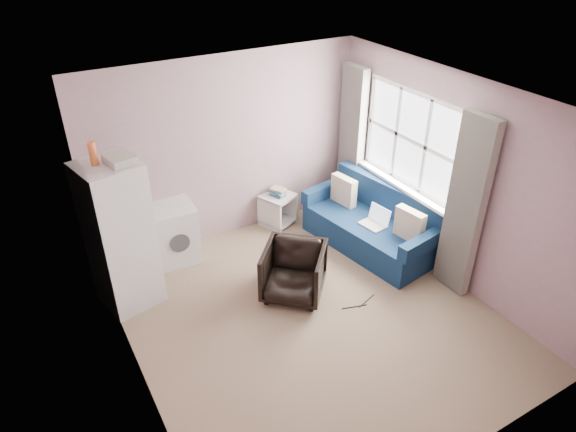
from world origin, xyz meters
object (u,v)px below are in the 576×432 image
Objects in this scene: armchair at (294,270)px; sofa at (373,225)px; side_table at (278,207)px; washing_machine at (174,231)px; fridge at (120,235)px.

armchair is 0.36× the size of sofa.
armchair is 1.24× the size of side_table.
washing_machine is 2.64m from sofa.
fridge reaches higher than sofa.
fridge reaches higher than washing_machine.
side_table is 0.29× the size of sofa.
fridge is 1.04m from washing_machine.
fridge is 1.01× the size of sofa.
fridge reaches higher than side_table.
fridge is 2.48m from side_table.
armchair is 1.52m from sofa.
sofa reaches higher than armchair.
side_table is at bearing 2.45° from fridge.
washing_machine is (-0.96, 1.41, 0.05)m from armchair.
armchair is 1.71m from washing_machine.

